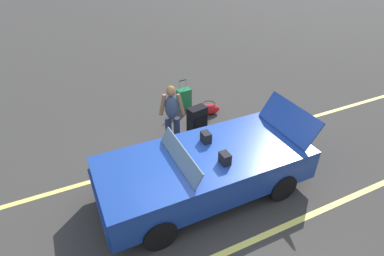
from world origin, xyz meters
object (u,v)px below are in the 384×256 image
at_px(suitcase_large_black, 197,120).
at_px(suitcase_medium_bright, 184,99).
at_px(convertible_car, 196,172).
at_px(traveler_person, 172,114).
at_px(duffel_bag, 209,109).

relative_size(suitcase_large_black, suitcase_medium_bright, 0.83).
distance_m(convertible_car, traveler_person, 1.72).
xyz_separation_m(convertible_car, suitcase_medium_bright, (-1.22, -3.32, -0.28)).
height_order(suitcase_large_black, suitcase_medium_bright, suitcase_medium_bright).
bearing_deg(duffel_bag, traveler_person, 33.83).
bearing_deg(suitcase_large_black, convertible_car, -37.60).
xyz_separation_m(convertible_car, traveler_person, (-0.20, -1.68, 0.34)).
relative_size(suitcase_medium_bright, traveler_person, 0.54).
distance_m(suitcase_medium_bright, traveler_person, 2.03).
distance_m(duffel_bag, traveler_person, 2.00).
relative_size(convertible_car, suitcase_large_black, 5.72).
distance_m(convertible_car, suitcase_large_black, 2.25).
relative_size(suitcase_large_black, duffel_bag, 1.07).
relative_size(suitcase_large_black, traveler_person, 0.45).
bearing_deg(convertible_car, suitcase_large_black, -117.12).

